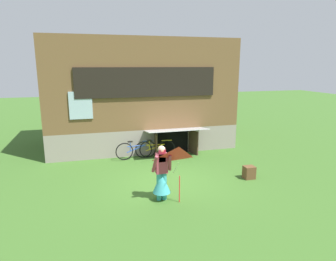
% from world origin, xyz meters
% --- Properties ---
extents(ground_plane, '(60.00, 60.00, 0.00)m').
position_xyz_m(ground_plane, '(0.00, 0.00, 0.00)').
color(ground_plane, '#386023').
extents(log_house, '(8.45, 5.78, 5.02)m').
position_xyz_m(log_house, '(0.00, 5.33, 2.51)').
color(log_house, gray).
rests_on(log_house, ground_plane).
extents(person, '(0.61, 0.52, 1.64)m').
position_xyz_m(person, '(-0.52, -1.41, 0.69)').
color(person, teal).
rests_on(person, ground_plane).
extents(kite, '(0.90, 0.91, 1.63)m').
position_xyz_m(kite, '(-0.17, -1.94, 1.32)').
color(kite, red).
rests_on(kite, ground_plane).
extents(bicycle_yellow, '(1.71, 0.22, 0.78)m').
position_xyz_m(bicycle_yellow, '(0.21, 2.60, 0.38)').
color(bicycle_yellow, black).
rests_on(bicycle_yellow, ground_plane).
extents(bicycle_blue, '(1.75, 0.17, 0.79)m').
position_xyz_m(bicycle_blue, '(-0.60, 2.61, 0.39)').
color(bicycle_blue, black).
rests_on(bicycle_blue, ground_plane).
extents(wooden_crate, '(0.37, 0.32, 0.44)m').
position_xyz_m(wooden_crate, '(2.82, -0.61, 0.22)').
color(wooden_crate, brown).
rests_on(wooden_crate, ground_plane).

